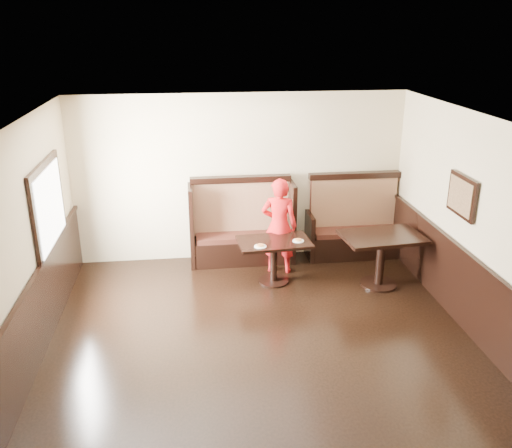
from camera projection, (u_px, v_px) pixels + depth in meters
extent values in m
plane|color=black|center=(271.00, 376.00, 6.27)|extent=(7.00, 7.00, 0.00)
plane|color=beige|center=(240.00, 178.00, 9.03)|extent=(5.50, 0.00, 5.50)
plane|color=beige|center=(3.00, 280.00, 5.46)|extent=(0.00, 7.00, 7.00)
plane|color=white|center=(273.00, 136.00, 5.29)|extent=(7.00, 7.00, 0.00)
cube|color=black|center=(19.00, 356.00, 5.78)|extent=(0.05, 6.90, 1.00)
cube|color=black|center=(498.00, 323.00, 6.41)|extent=(0.05, 6.90, 1.00)
cube|color=black|center=(48.00, 206.00, 7.18)|extent=(0.05, 1.50, 1.20)
cube|color=white|center=(50.00, 206.00, 7.18)|extent=(0.01, 1.30, 1.00)
cube|color=black|center=(462.00, 196.00, 7.11)|extent=(0.04, 0.70, 0.55)
cube|color=olive|center=(460.00, 196.00, 7.10)|extent=(0.01, 0.60, 0.45)
cube|color=black|center=(242.00, 250.00, 9.19)|extent=(1.60, 0.50, 0.42)
cube|color=#3C1B13|center=(242.00, 236.00, 9.10)|extent=(1.54, 0.46, 0.09)
cube|color=#531210|center=(241.00, 208.00, 9.14)|extent=(1.60, 0.12, 0.92)
cube|color=black|center=(241.00, 179.00, 8.97)|extent=(1.68, 0.16, 0.10)
cube|color=black|center=(191.00, 224.00, 9.02)|extent=(0.07, 0.72, 1.36)
cube|color=black|center=(291.00, 220.00, 9.22)|extent=(0.07, 0.72, 1.36)
cube|color=black|center=(354.00, 245.00, 9.42)|extent=(1.50, 0.50, 0.42)
cube|color=#3C1B13|center=(355.00, 231.00, 9.33)|extent=(1.44, 0.46, 0.09)
cube|color=#531210|center=(353.00, 203.00, 9.37)|extent=(1.50, 0.12, 0.92)
cube|color=black|center=(355.00, 175.00, 9.19)|extent=(1.58, 0.16, 0.10)
cube|color=black|center=(308.00, 234.00, 9.35)|extent=(0.07, 0.72, 0.80)
cube|color=black|center=(396.00, 230.00, 9.54)|extent=(0.07, 0.72, 0.80)
cube|color=black|center=(274.00, 242.00, 8.30)|extent=(1.15, 0.77, 0.05)
cylinder|color=black|center=(274.00, 263.00, 8.42)|extent=(0.11, 0.11, 0.64)
cylinder|color=black|center=(274.00, 281.00, 8.53)|extent=(0.48, 0.48, 0.03)
cube|color=black|center=(382.00, 237.00, 8.15)|extent=(1.27, 0.90, 0.05)
cylinder|color=black|center=(380.00, 262.00, 8.30)|extent=(0.13, 0.13, 0.76)
cylinder|color=black|center=(378.00, 284.00, 8.43)|extent=(0.57, 0.57, 0.03)
imported|color=red|center=(279.00, 226.00, 8.64)|extent=(0.66, 0.52, 1.57)
cylinder|color=white|center=(260.00, 246.00, 8.07)|extent=(0.19, 0.19, 0.01)
cylinder|color=tan|center=(260.00, 245.00, 8.06)|extent=(0.11, 0.11, 0.02)
cylinder|color=#EABA54|center=(260.00, 245.00, 8.06)|extent=(0.10, 0.10, 0.01)
cylinder|color=white|center=(298.00, 241.00, 8.27)|extent=(0.18, 0.18, 0.01)
cylinder|color=tan|center=(298.00, 240.00, 8.27)|extent=(0.11, 0.11, 0.01)
cylinder|color=#EABA54|center=(298.00, 239.00, 8.27)|extent=(0.09, 0.09, 0.01)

